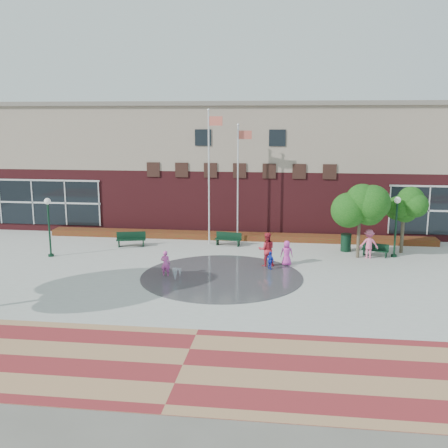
# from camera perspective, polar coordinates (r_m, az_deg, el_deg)

# --- Properties ---
(ground) EXTENTS (120.00, 120.00, 0.00)m
(ground) POSITION_cam_1_polar(r_m,az_deg,el_deg) (24.48, -1.18, -7.83)
(ground) COLOR #666056
(ground) RESTS_ON ground
(plaza_concrete) EXTENTS (46.00, 18.00, 0.01)m
(plaza_concrete) POSITION_cam_1_polar(r_m,az_deg,el_deg) (28.25, 0.00, -5.17)
(plaza_concrete) COLOR #A8A8A0
(plaza_concrete) RESTS_ON ground
(paver_band) EXTENTS (46.00, 6.00, 0.01)m
(paver_band) POSITION_cam_1_polar(r_m,az_deg,el_deg) (18.12, -4.52, -15.08)
(paver_band) COLOR maroon
(paver_band) RESTS_ON ground
(splash_pad) EXTENTS (8.40, 8.40, 0.01)m
(splash_pad) POSITION_cam_1_polar(r_m,az_deg,el_deg) (27.30, -0.26, -5.76)
(splash_pad) COLOR #383A3D
(splash_pad) RESTS_ON ground
(library_building) EXTENTS (44.40, 10.40, 9.20)m
(library_building) POSITION_cam_1_polar(r_m,az_deg,el_deg) (40.62, 2.40, 6.59)
(library_building) COLOR #581B20
(library_building) RESTS_ON ground
(flower_bed) EXTENTS (26.00, 1.20, 0.40)m
(flower_bed) POSITION_cam_1_polar(r_m,az_deg,el_deg) (35.56, 1.54, -1.69)
(flower_bed) COLOR maroon
(flower_bed) RESTS_ON ground
(flagpole_left) EXTENTS (0.99, 0.32, 8.67)m
(flagpole_left) POSITION_cam_1_polar(r_m,az_deg,el_deg) (33.47, -1.59, 5.87)
(flagpole_left) COLOR white
(flagpole_left) RESTS_ON ground
(flagpole_right) EXTENTS (0.96, 0.16, 7.75)m
(flagpole_right) POSITION_cam_1_polar(r_m,az_deg,el_deg) (33.90, 1.59, 5.10)
(flagpole_right) COLOR white
(flagpole_right) RESTS_ON ground
(lamp_left) EXTENTS (0.37, 0.37, 3.52)m
(lamp_left) POSITION_cam_1_polar(r_m,az_deg,el_deg) (32.37, -18.54, 0.36)
(lamp_left) COLOR black
(lamp_left) RESTS_ON ground
(lamp_right) EXTENTS (0.38, 0.38, 3.61)m
(lamp_right) POSITION_cam_1_polar(r_m,az_deg,el_deg) (32.18, 18.24, 0.42)
(lamp_right) COLOR black
(lamp_right) RESTS_ON ground
(bench_left) EXTENTS (1.92, 0.92, 0.93)m
(bench_left) POSITION_cam_1_polar(r_m,az_deg,el_deg) (34.06, -10.07, -1.94)
(bench_left) COLOR black
(bench_left) RESTS_ON ground
(bench_mid) EXTENTS (1.75, 0.76, 0.85)m
(bench_mid) POSITION_cam_1_polar(r_m,az_deg,el_deg) (33.76, 0.45, -1.92)
(bench_mid) COLOR black
(bench_mid) RESTS_ON ground
(bench_right) EXTENTS (1.59, 0.91, 0.77)m
(bench_right) POSITION_cam_1_polar(r_m,az_deg,el_deg) (32.41, 16.11, -2.99)
(bench_right) COLOR black
(bench_right) RESTS_ON ground
(trash_can) EXTENTS (0.67, 0.67, 1.10)m
(trash_can) POSITION_cam_1_polar(r_m,az_deg,el_deg) (33.14, 13.12, -1.98)
(trash_can) COLOR black
(trash_can) RESTS_ON ground
(tree_mid) EXTENTS (2.71, 2.71, 4.57)m
(tree_mid) POSITION_cam_1_polar(r_m,az_deg,el_deg) (31.23, 14.62, 2.32)
(tree_mid) COLOR #40382A
(tree_mid) RESTS_ON ground
(tree_small_right) EXTENTS (2.31, 2.31, 3.94)m
(tree_small_right) POSITION_cam_1_polar(r_m,az_deg,el_deg) (33.22, 19.02, 1.81)
(tree_small_right) COLOR #40382A
(tree_small_right) RESTS_ON ground
(water_jet_a) EXTENTS (0.32, 0.32, 0.62)m
(water_jet_a) POSITION_cam_1_polar(r_m,az_deg,el_deg) (26.73, -5.34, -6.20)
(water_jet_a) COLOR white
(water_jet_a) RESTS_ON ground
(water_jet_b) EXTENTS (0.19, 0.19, 0.42)m
(water_jet_b) POSITION_cam_1_polar(r_m,az_deg,el_deg) (27.33, -4.81, -5.80)
(water_jet_b) COLOR white
(water_jet_b) RESTS_ON ground
(child_splash) EXTENTS (0.51, 0.35, 1.38)m
(child_splash) POSITION_cam_1_polar(r_m,az_deg,el_deg) (27.38, -6.39, -4.29)
(child_splash) COLOR #E34CAF
(child_splash) RESTS_ON ground
(adult_red) EXTENTS (1.06, 0.89, 1.92)m
(adult_red) POSITION_cam_1_polar(r_m,az_deg,el_deg) (29.05, 4.66, -2.78)
(adult_red) COLOR #BF2736
(adult_red) RESTS_ON ground
(adult_pink) EXTENTS (0.72, 0.49, 1.41)m
(adult_pink) POSITION_cam_1_polar(r_m,az_deg,el_deg) (29.39, 6.84, -3.17)
(adult_pink) COLOR #DB3CB1
(adult_pink) RESTS_ON ground
(child_blue) EXTENTS (0.60, 0.60, 1.02)m
(child_blue) POSITION_cam_1_polar(r_m,az_deg,el_deg) (28.48, 5.06, -4.01)
(child_blue) COLOR #1B35C5
(child_blue) RESTS_ON ground
(person_bench) EXTENTS (1.15, 0.71, 1.72)m
(person_bench) POSITION_cam_1_polar(r_m,az_deg,el_deg) (31.78, 15.48, -2.11)
(person_bench) COLOR pink
(person_bench) RESTS_ON ground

